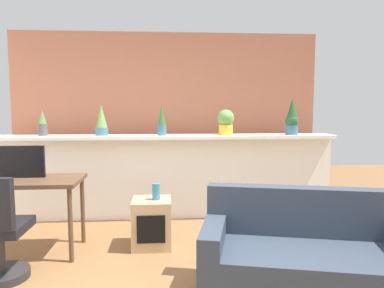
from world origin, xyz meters
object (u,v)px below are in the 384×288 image
at_px(potted_plant_1, 101,121).
at_px(couch, 305,261).
at_px(side_cube_shelf, 151,223).
at_px(vase_on_shelf, 156,191).
at_px(potted_plant_2, 161,121).
at_px(potted_plant_3, 225,122).
at_px(tv_monitor, 21,162).
at_px(potted_plant_0, 42,124).
at_px(desk, 24,188).
at_px(potted_plant_4, 292,118).

bearing_deg(potted_plant_1, couch, -47.89).
distance_m(side_cube_shelf, vase_on_shelf, 0.34).
relative_size(potted_plant_2, side_cube_shelf, 0.79).
xyz_separation_m(potted_plant_3, tv_monitor, (-2.22, -0.97, -0.35)).
bearing_deg(potted_plant_1, potted_plant_0, -179.73).
bearing_deg(potted_plant_2, tv_monitor, -146.42).
xyz_separation_m(potted_plant_1, desk, (-0.58, -1.07, -0.62)).
relative_size(potted_plant_2, couch, 0.23).
relative_size(potted_plant_2, desk, 0.36).
xyz_separation_m(potted_plant_0, desk, (0.15, -1.06, -0.57)).
bearing_deg(side_cube_shelf, desk, -176.22).
bearing_deg(potted_plant_3, potted_plant_2, -177.17).
bearing_deg(side_cube_shelf, potted_plant_0, 144.80).
xyz_separation_m(potted_plant_1, tv_monitor, (-0.63, -0.99, -0.37)).
bearing_deg(desk, potted_plant_4, 18.45).
relative_size(potted_plant_2, tv_monitor, 0.86).
distance_m(potted_plant_3, potted_plant_4, 0.87).
bearing_deg(desk, potted_plant_0, 98.08).
bearing_deg(potted_plant_1, vase_on_shelf, -54.20).
height_order(potted_plant_0, potted_plant_3, potted_plant_3).
height_order(tv_monitor, vase_on_shelf, tv_monitor).
bearing_deg(vase_on_shelf, side_cube_shelf, 179.69).
bearing_deg(tv_monitor, potted_plant_0, 95.83).
bearing_deg(potted_plant_1, tv_monitor, -122.51).
relative_size(potted_plant_1, potted_plant_3, 1.19).
bearing_deg(vase_on_shelf, potted_plant_0, 145.71).
distance_m(potted_plant_1, desk, 1.36).
height_order(potted_plant_4, side_cube_shelf, potted_plant_4).
distance_m(potted_plant_2, desk, 1.78).
height_order(potted_plant_3, tv_monitor, potted_plant_3).
relative_size(potted_plant_0, tv_monitor, 0.71).
height_order(potted_plant_4, couch, potted_plant_4).
height_order(potted_plant_2, desk, potted_plant_2).
bearing_deg(vase_on_shelf, potted_plant_4, 28.09).
xyz_separation_m(potted_plant_4, side_cube_shelf, (-1.79, -0.93, -1.06)).
relative_size(potted_plant_2, potted_plant_4, 0.84).
height_order(potted_plant_3, potted_plant_4, potted_plant_4).
distance_m(potted_plant_3, couch, 2.30).
height_order(potted_plant_4, desk, potted_plant_4).
bearing_deg(potted_plant_2, couch, -61.07).
distance_m(desk, couch, 2.68).
distance_m(potted_plant_2, potted_plant_3, 0.83).
bearing_deg(vase_on_shelf, potted_plant_2, 86.74).
distance_m(desk, side_cube_shelf, 1.31).
distance_m(potted_plant_1, side_cube_shelf, 1.57).
distance_m(tv_monitor, couch, 2.80).
distance_m(potted_plant_1, couch, 2.97).
bearing_deg(potted_plant_0, vase_on_shelf, -34.29).
relative_size(tv_monitor, couch, 0.27).
bearing_deg(potted_plant_4, side_cube_shelf, -152.56).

